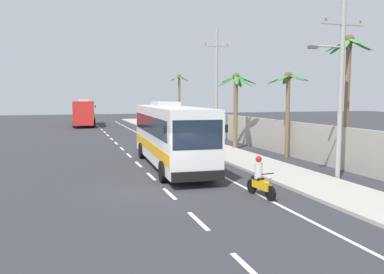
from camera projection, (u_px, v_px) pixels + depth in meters
ground_plane at (165, 189)px, 17.39m from camera, size 160.00×160.00×0.00m
sidewalk_kerb at (223, 152)px, 28.90m from camera, size 3.20×90.00×0.14m
lane_markings at (148, 147)px, 32.11m from camera, size 3.66×71.06×0.01m
boundary_wall at (247, 131)px, 33.72m from camera, size 0.24×60.00×2.40m
coach_bus_foreground at (170, 133)px, 22.97m from camera, size 3.27×12.09×3.78m
coach_bus_far_lane at (85, 112)px, 55.69m from camera, size 3.61×10.97×3.78m
motorcycle_beside_bus at (260, 180)px, 16.09m from camera, size 0.56×1.96×1.66m
motorcycle_trailing at (166, 140)px, 31.75m from camera, size 0.56×1.96×1.55m
pedestrian_near_kerb at (194, 134)px, 33.39m from camera, size 0.36×0.36×1.58m
pedestrian_midwalk at (189, 130)px, 37.47m from camera, size 0.36×0.36×1.58m
utility_pole_nearest at (340, 83)px, 19.10m from camera, size 3.08×0.24×8.84m
utility_pole_mid at (216, 84)px, 34.99m from camera, size 2.55×0.24×9.91m
palm_nearest at (348, 74)px, 21.82m from camera, size 2.56×2.67×7.46m
palm_second at (179, 92)px, 54.40m from camera, size 2.52×2.68×7.16m
palm_third at (288, 95)px, 26.47m from camera, size 2.79×2.80×5.75m
palm_fourth at (236, 96)px, 30.49m from camera, size 3.22×3.23×5.90m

